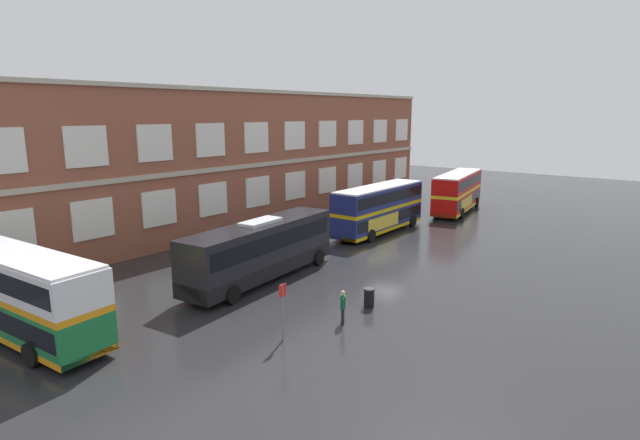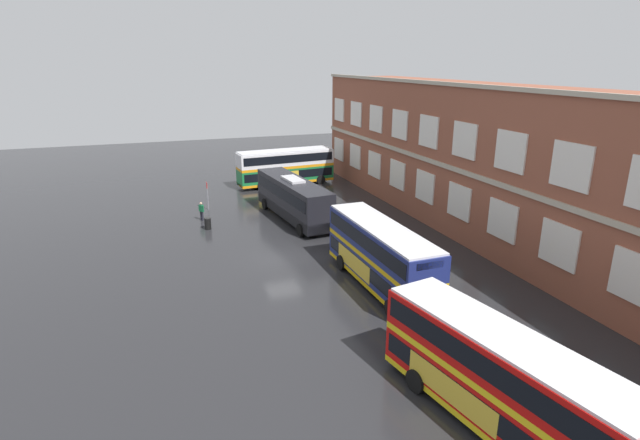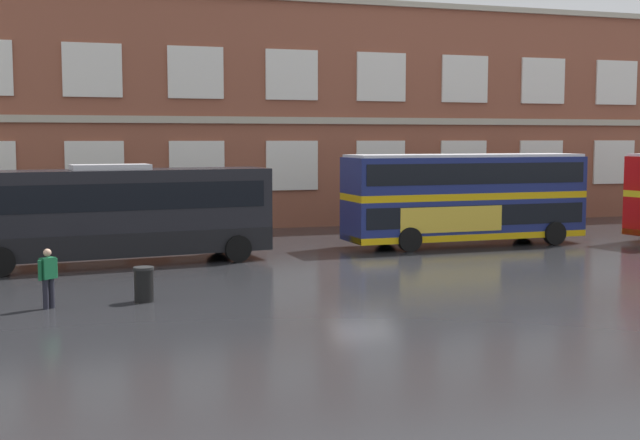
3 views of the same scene
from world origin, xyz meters
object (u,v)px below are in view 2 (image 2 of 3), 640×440
Objects in this scene: double_decker_far at (501,380)px; bus_stand_flag at (207,193)px; double_decker_near at (286,167)px; double_decker_middle at (381,255)px; waiting_passenger at (201,210)px; station_litter_bin at (208,223)px; touring_coach at (293,199)px.

bus_stand_flag is (-34.24, -6.64, -0.51)m from double_decker_far.
double_decker_near is 0.99× the size of double_decker_far.
double_decker_middle is 6.50× the size of waiting_passenger.
bus_stand_flag reaches higher than station_litter_bin.
touring_coach reaches higher than bus_stand_flag.
double_decker_far is 0.92× the size of touring_coach.
double_decker_middle is 4.09× the size of bus_stand_flag.
double_decker_far is (13.18, -1.40, 0.00)m from double_decker_middle.
station_litter_bin is at bearing -149.65° from double_decker_middle.
bus_stand_flag is (-21.06, -8.04, -0.51)m from double_decker_middle.
bus_stand_flag is at bearing 162.89° from waiting_passenger.
double_decker_middle reaches higher than station_litter_bin.
touring_coach is (12.79, -2.92, -0.24)m from double_decker_near.
double_decker_near is 15.11m from waiting_passenger.
bus_stand_flag is at bearing -53.79° from double_decker_near.
double_decker_middle reaches higher than waiting_passenger.
double_decker_middle is at bearing 20.90° from bus_stand_flag.
bus_stand_flag is at bearing -159.10° from double_decker_middle.
double_decker_far is at bearing 10.98° from bus_stand_flag.
double_decker_far reaches higher than touring_coach.
touring_coach is 4.52× the size of bus_stand_flag.
touring_coach is at bearing 73.57° from waiting_passenger.
bus_stand_flag is at bearing -169.02° from double_decker_far.
double_decker_far reaches higher than bus_stand_flag.
double_decker_near is 16.98m from station_litter_bin.
waiting_passenger is 2.70m from station_litter_bin.
bus_stand_flag is (-5.60, -6.91, -0.27)m from touring_coach.
double_decker_near is 13.12m from touring_coach.
waiting_passenger is at bearing -17.11° from bus_stand_flag.
touring_coach is at bearing -12.85° from double_decker_near.
double_decker_near is 0.92× the size of touring_coach.
waiting_passenger is at bearing -46.01° from double_decker_near.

